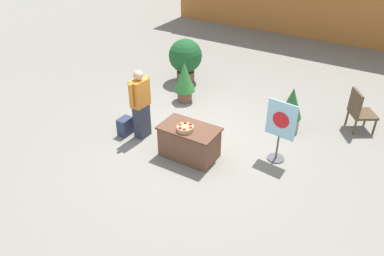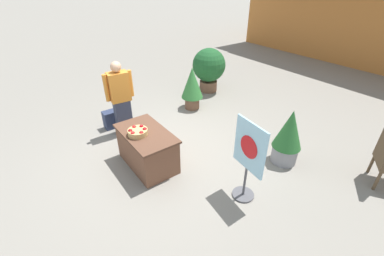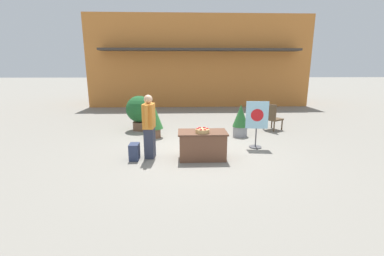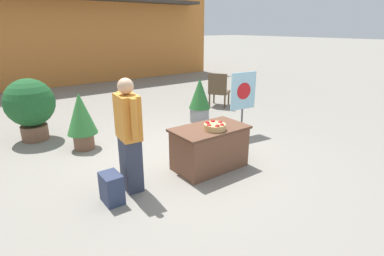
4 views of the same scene
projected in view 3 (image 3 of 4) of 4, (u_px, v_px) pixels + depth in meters
The scene contains 11 objects.
ground_plane at pixel (193, 151), 7.29m from camera, with size 120.00×120.00×0.00m, color gray.
storefront_building at pixel (198, 62), 17.12m from camera, with size 13.25×5.29×5.35m.
display_table at pixel (202, 145), 6.63m from camera, with size 1.25×0.73×0.72m.
apple_basket at pixel (202, 131), 6.40m from camera, with size 0.35×0.35×0.13m.
person_visitor at pixel (149, 126), 6.60m from camera, with size 0.30×0.61×1.65m.
backpack at pixel (134, 152), 6.57m from camera, with size 0.24×0.34×0.42m.
poster_board at pixel (257, 122), 7.44m from camera, with size 0.64×0.36×1.38m.
patio_chair at pixel (272, 116), 9.63m from camera, with size 0.76×0.76×1.01m.
potted_plant_far_left at pixel (240, 120), 8.74m from camera, with size 0.53×0.53×1.10m.
potted_plant_near_left at pixel (139, 110), 9.60m from camera, with size 0.98×0.98×1.30m.
potted_plant_near_right at pixel (154, 119), 8.56m from camera, with size 0.57×0.57×1.13m.
Camera 3 is at (-0.28, -6.94, 2.29)m, focal length 24.00 mm.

